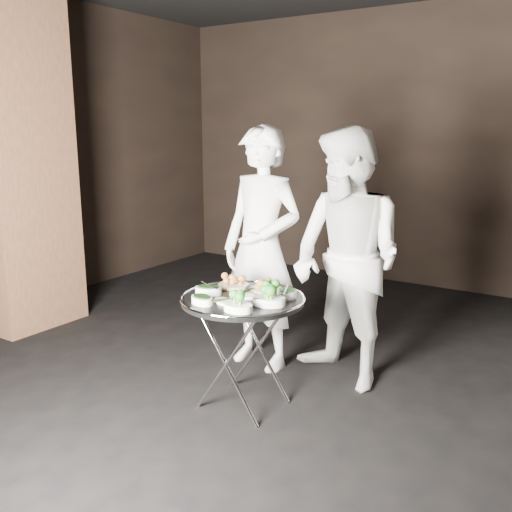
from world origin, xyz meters
The scene contains 17 objects.
floor centered at (0.00, 0.00, -0.03)m, with size 6.00×7.00×0.05m, color black.
wall_back centered at (0.00, 3.52, 1.50)m, with size 6.00×0.05×3.00m, color black.
column_left centered at (-2.58, 0.30, 1.50)m, with size 0.80×0.80×3.00m, color brown.
tray_stand centered at (0.04, 0.05, 0.39)m, with size 0.48×0.40×0.70m.
serving_tray centered at (0.04, 0.05, 0.71)m, with size 0.77×0.77×0.04m.
potato_plate_a centered at (-0.14, 0.21, 0.75)m, with size 0.20×0.20×0.07m.
potato_plate_b centered at (0.09, 0.25, 0.75)m, with size 0.20×0.20×0.07m.
greens_bowl centered at (0.27, 0.19, 0.75)m, with size 0.12×0.12×0.07m.
asparagus_plate_a centered at (0.03, 0.06, 0.74)m, with size 0.19×0.11×0.04m.
asparagus_plate_b centered at (0.01, -0.11, 0.73)m, with size 0.19×0.15×0.03m.
spinach_bowl_a centered at (-0.18, -0.01, 0.75)m, with size 0.20×0.16×0.07m.
spinach_bowl_b centered at (-0.09, -0.19, 0.75)m, with size 0.18×0.15×0.07m.
broccoli_bowl_a centered at (0.26, 0.00, 0.76)m, with size 0.23×0.20×0.08m.
broccoli_bowl_b centered at (0.17, -0.19, 0.75)m, with size 0.18×0.13×0.07m.
serving_utensils centered at (0.06, 0.12, 0.77)m, with size 0.59×0.46×0.01m.
waiter_left centered at (-0.22, 0.67, 0.88)m, with size 0.64×0.42×1.76m, color silver.
waiter_right centered at (0.42, 0.73, 0.87)m, with size 0.85×0.66×1.75m, color silver.
Camera 1 is at (1.95, -2.71, 1.74)m, focal length 40.00 mm.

